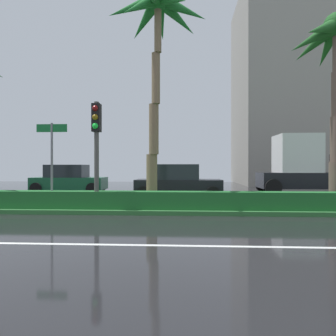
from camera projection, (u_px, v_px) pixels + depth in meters
ground_plane at (60, 205)px, 13.89m from camera, size 90.00×42.00×0.10m
median_strip at (51, 205)px, 12.89m from camera, size 85.50×4.00×0.15m
median_hedge at (34, 199)px, 11.49m from camera, size 76.50×0.70×0.60m
palm_tree_centre_left at (158, 25)px, 12.35m from camera, size 3.91×3.83×8.27m
palm_tree_centre at (336, 47)px, 11.90m from camera, size 3.62×3.54×7.08m
traffic_signal_median_right at (96, 135)px, 11.16m from camera, size 0.28×0.43×3.68m
street_name_sign at (52, 153)px, 11.56m from camera, size 1.10×0.08×3.00m
car_in_traffic_second at (69, 180)px, 19.69m from camera, size 4.30×2.02×1.72m
car_in_traffic_third at (178, 182)px, 16.44m from camera, size 4.30×2.02×1.72m
box_truck_lead at (314, 168)px, 18.94m from camera, size 6.40×2.64×3.46m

